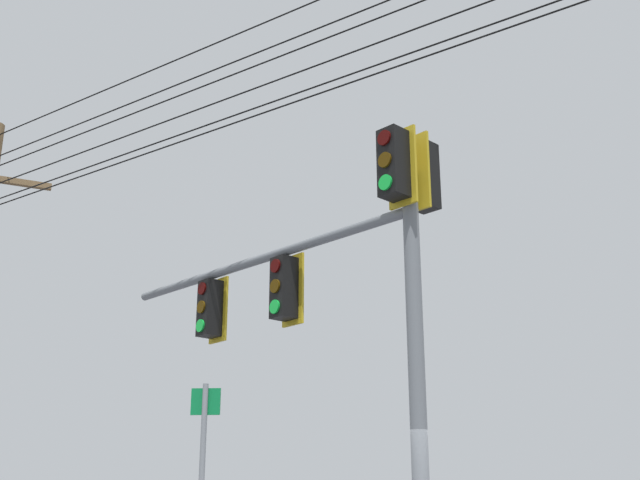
% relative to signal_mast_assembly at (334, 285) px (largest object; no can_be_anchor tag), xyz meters
% --- Properties ---
extents(signal_mast_assembly, '(3.22, 5.87, 6.24)m').
position_rel_signal_mast_assembly_xyz_m(signal_mast_assembly, '(0.00, 0.00, 0.00)').
color(signal_mast_assembly, slate).
rests_on(signal_mast_assembly, ground).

